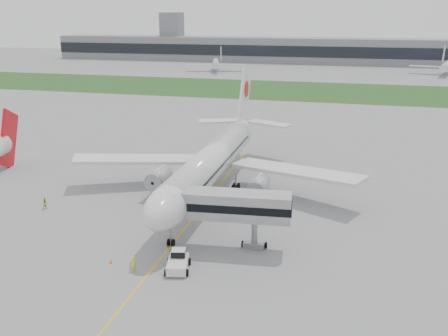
% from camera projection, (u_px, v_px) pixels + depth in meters
% --- Properties ---
extents(ground, '(600.00, 600.00, 0.00)m').
position_uv_depth(ground, '(205.00, 203.00, 76.53)').
color(ground, gray).
rests_on(ground, ground).
extents(apron_markings, '(70.00, 70.00, 0.04)m').
position_uv_depth(apron_markings, '(195.00, 216.00, 71.91)').
color(apron_markings, yellow).
rests_on(apron_markings, ground).
extents(grass_strip, '(600.00, 50.00, 0.02)m').
position_uv_depth(grass_strip, '(296.00, 90.00, 187.42)').
color(grass_strip, '#254E1D').
rests_on(grass_strip, ground).
extents(terminal_building, '(320.00, 22.30, 14.00)m').
position_uv_depth(terminal_building, '(319.00, 51.00, 286.87)').
color(terminal_building, gray).
rests_on(terminal_building, ground).
extents(control_tower, '(12.00, 12.00, 56.00)m').
position_uv_depth(control_tower, '(173.00, 59.00, 312.39)').
color(control_tower, gray).
rests_on(control_tower, ground).
extents(airliner, '(48.13, 53.95, 17.88)m').
position_uv_depth(airliner, '(213.00, 159.00, 79.34)').
color(airliner, silver).
rests_on(airliner, ground).
extents(pushback_tug, '(3.38, 4.34, 2.02)m').
position_uv_depth(pushback_tug, '(178.00, 261.00, 56.78)').
color(pushback_tug, silver).
rests_on(pushback_tug, ground).
extents(jet_bridge, '(16.34, 6.06, 7.57)m').
position_uv_depth(jet_bridge, '(219.00, 206.00, 60.55)').
color(jet_bridge, '#ACACAF').
rests_on(jet_bridge, ground).
extents(safety_cone_left, '(0.36, 0.36, 0.49)m').
position_uv_depth(safety_cone_left, '(111.00, 261.00, 58.23)').
color(safety_cone_left, orange).
rests_on(safety_cone_left, ground).
extents(safety_cone_right, '(0.38, 0.38, 0.52)m').
position_uv_depth(safety_cone_right, '(183.00, 259.00, 58.75)').
color(safety_cone_right, orange).
rests_on(safety_cone_right, ground).
extents(ground_crew_near, '(0.78, 0.77, 1.82)m').
position_uv_depth(ground_crew_near, '(133.00, 264.00, 56.32)').
color(ground_crew_near, '#F5FF2A').
rests_on(ground_crew_near, ground).
extents(ground_crew_far, '(0.98, 1.06, 1.75)m').
position_uv_depth(ground_crew_far, '(45.00, 204.00, 74.10)').
color(ground_crew_far, '#8EC621').
rests_on(ground_crew_far, ground).
extents(distant_aircraft_left, '(34.93, 32.60, 11.08)m').
position_uv_depth(distant_aircraft_left, '(216.00, 71.00, 248.08)').
color(distant_aircraft_left, silver).
rests_on(distant_aircraft_left, ground).
extents(distant_aircraft_right, '(38.45, 35.65, 12.43)m').
position_uv_depth(distant_aircraft_right, '(445.00, 75.00, 232.98)').
color(distant_aircraft_right, silver).
rests_on(distant_aircraft_right, ground).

